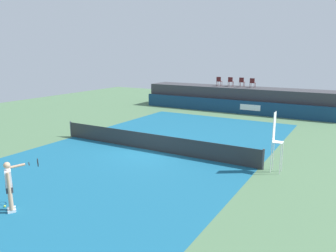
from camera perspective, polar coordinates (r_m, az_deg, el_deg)
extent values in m
plane|color=#4C704C|center=(20.84, 1.53, -2.19)|extent=(48.00, 48.00, 0.00)
cube|color=#16597A|center=(18.36, -2.96, -4.24)|extent=(12.00, 22.00, 0.00)
cube|color=navy|center=(30.17, 11.15, 3.36)|extent=(18.00, 0.20, 1.20)
cube|color=white|center=(29.57, 14.12, 3.15)|extent=(1.80, 0.02, 0.50)
cube|color=#38383D|center=(31.79, 12.26, 4.69)|extent=(18.00, 2.80, 2.20)
cylinder|color=#561919|center=(32.46, 9.39, 7.31)|extent=(0.04, 0.04, 0.44)
cylinder|color=#561919|center=(32.60, 8.71, 7.35)|extent=(0.04, 0.04, 0.44)
cylinder|color=#561919|center=(32.08, 9.14, 7.26)|extent=(0.04, 0.04, 0.44)
cylinder|color=#561919|center=(32.22, 8.46, 7.30)|extent=(0.04, 0.04, 0.44)
cube|color=#561919|center=(32.32, 8.94, 7.72)|extent=(0.45, 0.45, 0.03)
cube|color=#561919|center=(32.11, 8.83, 8.09)|extent=(0.44, 0.04, 0.42)
cylinder|color=#561919|center=(32.26, 11.34, 7.20)|extent=(0.04, 0.04, 0.44)
cylinder|color=#561919|center=(32.37, 10.64, 7.25)|extent=(0.04, 0.04, 0.44)
cylinder|color=#561919|center=(31.87, 11.13, 7.15)|extent=(0.04, 0.04, 0.44)
cylinder|color=#561919|center=(31.98, 10.43, 7.19)|extent=(0.04, 0.04, 0.44)
cube|color=#561919|center=(32.10, 10.90, 7.61)|extent=(0.46, 0.46, 0.03)
cube|color=#561919|center=(31.88, 10.81, 7.99)|extent=(0.44, 0.05, 0.42)
cylinder|color=#561919|center=(31.97, 13.22, 7.07)|extent=(0.04, 0.04, 0.44)
cylinder|color=#561919|center=(32.08, 12.52, 7.12)|extent=(0.04, 0.04, 0.44)
cylinder|color=#561919|center=(31.58, 13.02, 7.01)|extent=(0.04, 0.04, 0.44)
cylinder|color=#561919|center=(31.69, 12.31, 7.06)|extent=(0.04, 0.04, 0.44)
cube|color=#561919|center=(31.81, 12.79, 7.49)|extent=(0.45, 0.45, 0.03)
cube|color=#561919|center=(31.59, 12.70, 7.87)|extent=(0.44, 0.03, 0.42)
cylinder|color=#561919|center=(31.34, 14.99, 6.87)|extent=(0.04, 0.04, 0.44)
cylinder|color=#561919|center=(31.45, 14.27, 6.93)|extent=(0.04, 0.04, 0.44)
cylinder|color=#561919|center=(30.96, 14.79, 6.81)|extent=(0.04, 0.04, 0.44)
cylinder|color=#561919|center=(31.06, 14.07, 6.87)|extent=(0.04, 0.04, 0.44)
cube|color=#561919|center=(31.18, 14.55, 7.30)|extent=(0.44, 0.44, 0.03)
cube|color=#561919|center=(30.96, 14.47, 7.69)|extent=(0.44, 0.03, 0.42)
cylinder|color=white|center=(15.44, 19.01, -5.50)|extent=(0.04, 0.04, 1.40)
cylinder|color=white|center=(15.82, 19.30, -5.09)|extent=(0.04, 0.04, 1.40)
cylinder|color=white|center=(15.52, 17.55, -5.31)|extent=(0.04, 0.04, 1.40)
cylinder|color=white|center=(15.90, 17.87, -4.91)|extent=(0.04, 0.04, 1.40)
cube|color=white|center=(15.47, 18.61, -2.67)|extent=(0.44, 0.44, 0.03)
cube|color=white|center=(15.36, 18.03, -0.13)|extent=(0.03, 0.44, 1.33)
cube|color=#2D2D2D|center=(18.23, -2.98, -2.82)|extent=(12.40, 0.02, 0.95)
cylinder|color=#4C4C51|center=(22.13, -16.57, -0.50)|extent=(0.10, 0.10, 1.00)
cylinder|color=#4C4C51|center=(15.85, 16.26, -5.61)|extent=(0.10, 0.10, 1.00)
cube|color=white|center=(12.68, -25.57, -13.25)|extent=(0.24, 0.28, 0.10)
cylinder|color=tan|center=(12.49, -25.78, -11.34)|extent=(0.14, 0.14, 0.82)
cube|color=white|center=(12.89, -25.60, -12.81)|extent=(0.24, 0.28, 0.10)
cylinder|color=tan|center=(12.71, -25.80, -10.93)|extent=(0.14, 0.14, 0.82)
cube|color=#333338|center=(12.48, -25.94, -9.74)|extent=(0.40, 0.37, 0.24)
cube|color=silver|center=(12.36, -26.10, -8.19)|extent=(0.41, 0.36, 0.56)
sphere|color=tan|center=(12.21, -26.30, -6.17)|extent=(0.22, 0.22, 0.22)
cylinder|color=tan|center=(12.14, -26.07, -8.66)|extent=(0.09, 0.09, 0.60)
cylinder|color=tan|center=(12.49, -25.01, -6.39)|extent=(0.41, 0.56, 0.14)
cylinder|color=black|center=(12.49, -23.09, -6.09)|extent=(0.27, 0.19, 0.03)
torus|color=black|center=(12.50, -21.77, -5.95)|extent=(0.27, 0.19, 0.30)
sphere|color=#D8EA33|center=(13.19, -26.59, -12.39)|extent=(0.07, 0.07, 0.07)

